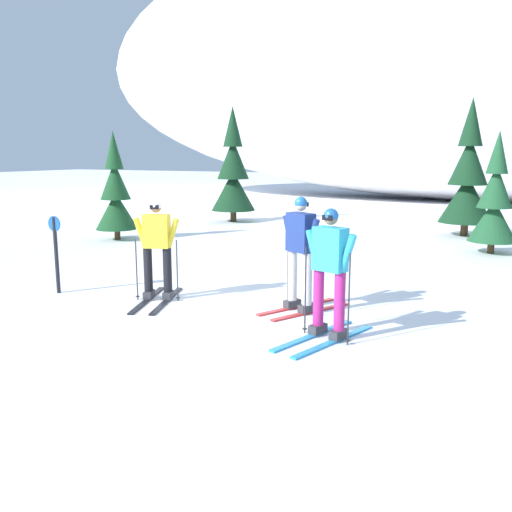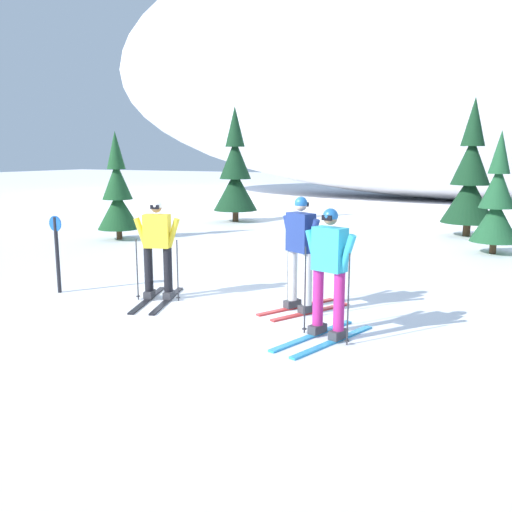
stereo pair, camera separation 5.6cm
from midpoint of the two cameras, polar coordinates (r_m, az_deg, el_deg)
ground_plane at (r=9.24m, az=-3.67°, el=-5.28°), size 120.00×120.00×0.00m
skier_yellow_jacket at (r=9.62m, az=-10.05°, el=0.87°), size 1.00×1.81×1.76m
skier_cyan_jacket at (r=7.53m, az=7.78°, el=-1.51°), size 0.97×1.82×1.81m
skier_navy_jacket at (r=8.77m, az=4.85°, el=0.55°), size 1.16×1.66×1.86m
pine_tree_far_left at (r=16.72m, az=-14.10°, el=6.19°), size 1.23×1.23×3.17m
pine_tree_left at (r=20.59m, az=-2.09°, el=8.50°), size 1.63×1.63×4.23m
pine_tree_center_left at (r=18.11m, az=21.44°, el=7.45°), size 1.62×1.62×4.19m
pine_tree_center at (r=15.16m, az=23.81°, el=5.06°), size 1.20×1.20×3.10m
snow_ridge_background at (r=32.58m, az=23.67°, el=19.19°), size 46.78×17.52×15.71m
trail_marker_post at (r=10.61m, az=-19.84°, el=0.66°), size 0.28×0.07×1.42m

